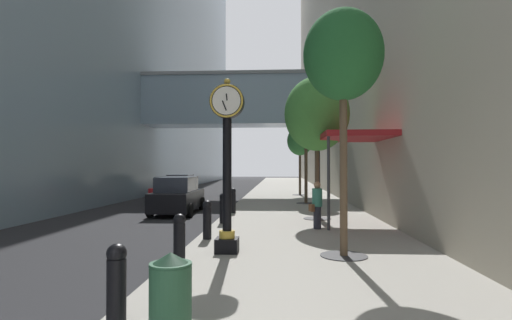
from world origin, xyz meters
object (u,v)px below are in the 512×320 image
object	(u,v)px
street_tree_mid_far	(306,127)
pedestrian_walking	(317,204)
street_clock	(227,157)
car_silver_mid	(181,186)
bollard_nearest	(116,285)
street_tree_mid_near	(317,114)
street_tree_far	(300,141)
car_black_near	(178,196)
bollard_fifth	(233,200)
car_red_far	(174,190)
bollard_fourth	(223,207)
trash_bin	(170,294)
bollard_second	(179,239)
bollard_third	(207,219)
street_tree_near	(343,57)

from	to	relation	value
street_tree_mid_far	pedestrian_walking	xyz separation A→B (m)	(-0.24, -9.16, -3.51)
street_clock	pedestrian_walking	xyz separation A→B (m)	(2.55, 3.80, -1.51)
street_tree_mid_far	car_silver_mid	xyz separation A→B (m)	(-8.94, 7.00, -3.69)
bollard_nearest	pedestrian_walking	world-z (taller)	pedestrian_walking
street_tree_mid_near	street_tree_far	size ratio (longest dim) A/B	1.13
street_tree_far	pedestrian_walking	xyz separation A→B (m)	(-0.24, -15.76, -3.11)
car_black_near	bollard_fifth	bearing A→B (deg)	-16.37
street_tree_mid_far	car_red_far	size ratio (longest dim) A/B	1.29
bollard_fourth	trash_bin	xyz separation A→B (m)	(0.75, -9.76, -0.05)
street_clock	pedestrian_walking	distance (m)	4.82
street_tree_mid_near	pedestrian_walking	bearing A→B (deg)	-95.41
pedestrian_walking	street_tree_mid_far	bearing A→B (deg)	88.48
street_tree_far	car_silver_mid	xyz separation A→B (m)	(-8.94, 0.40, -3.29)
bollard_fifth	bollard_second	bearing A→B (deg)	-90.00
bollard_fifth	car_black_near	size ratio (longest dim) A/B	0.24
bollard_fourth	car_silver_mid	size ratio (longest dim) A/B	0.26
street_tree_far	trash_bin	world-z (taller)	street_tree_far
street_tree_mid_near	car_red_far	size ratio (longest dim) A/B	1.35
bollard_third	bollard_fourth	bearing A→B (deg)	90.00
bollard_second	street_tree_far	size ratio (longest dim) A/B	0.22
street_tree_near	street_tree_far	xyz separation A→B (m)	(0.00, 19.80, -0.75)
bollard_second	street_tree_near	bearing A→B (deg)	19.01
street_clock	car_red_far	xyz separation A→B (m)	(-5.07, 13.95, -1.69)
street_clock	trash_bin	size ratio (longest dim) A/B	4.07
bollard_nearest	car_red_far	bearing A→B (deg)	102.91
street_tree_mid_far	car_silver_mid	distance (m)	11.94
street_tree_far	trash_bin	xyz separation A→B (m)	(-2.84, -24.40, -3.40)
bollard_second	street_tree_mid_near	world-z (taller)	street_tree_mid_near
bollard_second	bollard_fifth	distance (m)	9.60
car_silver_mid	car_red_far	xyz separation A→B (m)	(1.08, -6.02, 0.01)
bollard_fifth	street_tree_mid_near	xyz separation A→B (m)	(3.59, -1.76, 3.62)
street_tree_mid_far	street_clock	bearing A→B (deg)	-102.14
bollard_fifth	trash_bin	world-z (taller)	bollard_fifth
street_clock	bollard_fourth	xyz separation A→B (m)	(-0.80, 4.92, -1.76)
street_tree_mid_far	pedestrian_walking	distance (m)	9.81
street_clock	bollard_second	xyz separation A→B (m)	(-0.80, -1.48, -1.76)
pedestrian_walking	car_red_far	distance (m)	12.69
bollard_nearest	car_black_near	xyz separation A→B (m)	(-2.73, 13.60, 0.12)
bollard_second	street_tree_mid_near	size ratio (longest dim) A/B	0.20
bollard_second	street_tree_mid_far	distance (m)	15.34
street_tree_near	trash_bin	world-z (taller)	street_tree_near
bollard_fourth	car_black_near	bearing A→B (deg)	124.34
bollard_fourth	street_tree_far	size ratio (longest dim) A/B	0.22
bollard_second	car_black_near	world-z (taller)	car_black_near
street_tree_near	street_tree_mid_near	distance (m)	6.62
bollard_fifth	street_tree_mid_far	world-z (taller)	street_tree_mid_far
pedestrian_walking	street_tree_far	bearing A→B (deg)	89.12
street_tree_mid_near	car_black_near	xyz separation A→B (m)	(-6.33, 2.56, -3.50)
bollard_second	street_tree_mid_far	size ratio (longest dim) A/B	0.21
street_clock	street_tree_near	distance (m)	3.65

